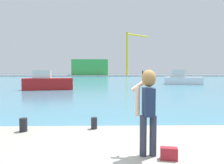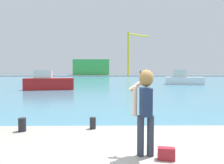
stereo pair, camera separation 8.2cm
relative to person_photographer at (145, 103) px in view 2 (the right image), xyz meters
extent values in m
plane|color=#334751|center=(-0.41, 50.24, -1.64)|extent=(220.00, 220.00, 0.00)
cube|color=teal|center=(-0.41, 52.24, -1.63)|extent=(140.00, 100.00, 0.02)
cube|color=#9E998E|center=(-0.41, 0.24, -1.35)|extent=(14.00, 4.00, 0.57)
cube|color=gray|center=(-0.41, 92.24, -1.45)|extent=(140.00, 20.00, 0.38)
cylinder|color=#2D3342|center=(-0.09, 0.00, -0.66)|extent=(0.14, 0.14, 0.82)
cylinder|color=#2D3342|center=(0.11, 0.00, -0.66)|extent=(0.14, 0.14, 0.82)
cube|color=#1E2D4C|center=(0.01, 0.00, 0.03)|extent=(0.21, 0.35, 0.56)
sphere|color=#E0B293|center=(0.01, 0.00, 0.49)|extent=(0.22, 0.22, 0.22)
ellipsoid|color=olive|center=(0.01, -0.02, 0.50)|extent=(0.28, 0.26, 0.34)
cylinder|color=#E0B293|center=(-0.21, 0.00, 0.04)|extent=(0.09, 0.09, 0.58)
cylinder|color=#E0B293|center=(-0.05, 0.21, 0.41)|extent=(0.53, 0.10, 0.40)
cube|color=black|center=(-0.05, 0.33, 0.58)|extent=(0.01, 0.07, 0.14)
cube|color=maroon|center=(0.38, -0.20, -0.95)|extent=(0.34, 0.19, 0.24)
cylinder|color=black|center=(-1.21, 1.91, -0.90)|extent=(0.18, 0.18, 0.34)
cylinder|color=black|center=(-3.20, 1.69, -0.88)|extent=(0.21, 0.21, 0.38)
cube|color=#B21919|center=(-8.01, 20.42, -0.92)|extent=(5.96, 2.70, 1.40)
cube|color=silver|center=(-8.72, 20.31, 0.25)|extent=(2.20, 1.66, 0.95)
cube|color=white|center=(11.91, 29.90, -0.99)|extent=(6.54, 3.94, 1.25)
cube|color=silver|center=(11.18, 30.10, 0.26)|extent=(2.55, 2.30, 1.24)
cube|color=green|center=(-9.24, 91.89, 2.36)|extent=(16.63, 8.63, 7.23)
cylinder|color=yellow|center=(7.71, 87.56, 8.46)|extent=(1.00, 1.00, 19.44)
cylinder|color=yellow|center=(13.17, 91.42, 17.38)|extent=(11.32, 8.28, 0.70)
camera|label=1|loc=(-0.79, -3.97, 0.65)|focal=32.26mm
camera|label=2|loc=(-0.71, -3.97, 0.65)|focal=32.26mm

